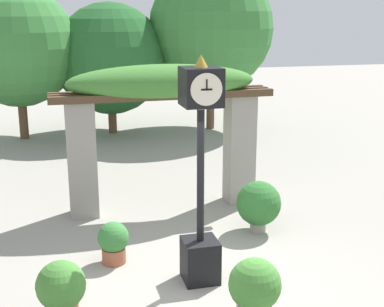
% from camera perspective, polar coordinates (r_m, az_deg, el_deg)
% --- Properties ---
extents(ground_plane, '(60.00, 60.00, 0.00)m').
position_cam_1_polar(ground_plane, '(8.35, 1.92, -13.86)').
color(ground_plane, gray).
extents(pedestal_clock, '(0.54, 0.59, 3.44)m').
position_cam_1_polar(pedestal_clock, '(7.85, 0.92, -2.65)').
color(pedestal_clock, black).
rests_on(pedestal_clock, ground).
extents(pergola, '(4.47, 1.16, 3.01)m').
position_cam_1_polar(pergola, '(10.80, -3.14, 5.19)').
color(pergola, gray).
rests_on(pergola, ground).
extents(potted_plant_near_left, '(0.66, 0.66, 0.88)m').
position_cam_1_polar(potted_plant_near_left, '(7.43, -13.78, -13.93)').
color(potted_plant_near_left, '#B26B4C').
rests_on(potted_plant_near_left, ground).
extents(potted_plant_near_right, '(0.51, 0.51, 0.71)m').
position_cam_1_polar(potted_plant_near_right, '(8.95, -8.38, -9.25)').
color(potted_plant_near_right, '#9E563D').
rests_on(potted_plant_near_right, ground).
extents(potted_plant_far_left, '(0.71, 0.71, 0.87)m').
position_cam_1_polar(potted_plant_far_left, '(7.37, 6.70, -14.05)').
color(potted_plant_far_left, gray).
rests_on(potted_plant_far_left, ground).
extents(potted_plant_far_right, '(0.84, 0.84, 0.98)m').
position_cam_1_polar(potted_plant_far_right, '(10.06, 7.12, -5.37)').
color(potted_plant_far_right, gray).
rests_on(potted_plant_far_right, ground).
extents(tree_line, '(10.27, 4.22, 5.58)m').
position_cam_1_polar(tree_line, '(18.01, -6.84, 11.73)').
color(tree_line, brown).
rests_on(tree_line, ground).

